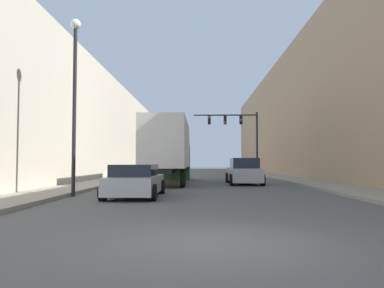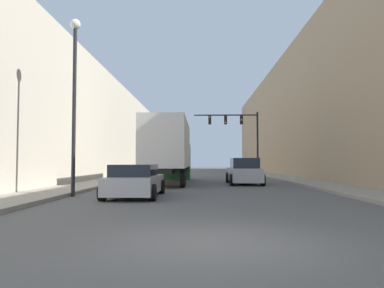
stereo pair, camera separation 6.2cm
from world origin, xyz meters
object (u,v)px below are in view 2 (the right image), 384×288
Objects in this scene: suv_car at (244,172)px; traffic_signal_gantry at (240,130)px; semi_truck at (169,149)px; sedan_car at (135,181)px; street_lamp at (74,84)px.

suv_car is 14.58m from traffic_signal_gantry.
semi_truck is 5.38m from suv_car.
semi_truck is at bearing -116.29° from traffic_signal_gantry.
street_lamp is (-2.64, 0.07, 4.14)m from sedan_car.
street_lamp reaches higher than suv_car.
street_lamp is at bearing 178.47° from sedan_car.
suv_car is at bearing 47.28° from street_lamp.
semi_truck is 14.34m from traffic_signal_gantry.
suv_car is at bearing 58.14° from sedan_car.
traffic_signal_gantry is at bearing 73.43° from sedan_car.
traffic_signal_gantry reaches higher than suv_car.
traffic_signal_gantry is at bearing 84.83° from suv_car.
traffic_signal_gantry is 0.88× the size of street_lamp.
sedan_car is 10.54m from suv_car.
suv_car is at bearing -95.17° from traffic_signal_gantry.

